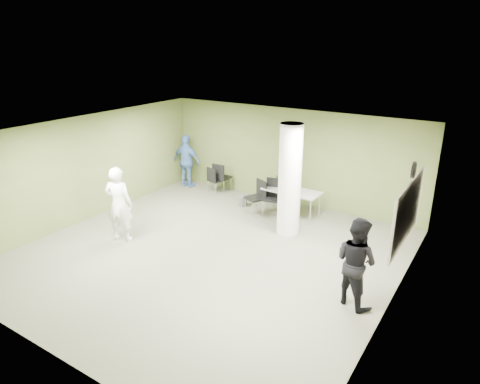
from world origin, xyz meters
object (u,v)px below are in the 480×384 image
Objects in this scene: folding_table at (291,192)px; woman_white at (119,204)px; man_blue at (187,161)px; man_black at (356,262)px; chair_back_left at (214,178)px.

folding_table is 0.87× the size of woman_white.
man_blue is at bearing 176.87° from folding_table.
folding_table is at bearing -24.78° from man_black.
chair_back_left is (-2.86, 0.36, -0.21)m from folding_table.
man_black reaches higher than folding_table.
folding_table is 0.92× the size of man_blue.
man_black is at bearing 161.87° from chair_back_left.
woman_white reaches higher than chair_back_left.
chair_back_left is at bearing -8.42° from man_black.
chair_back_left is at bearing 178.26° from man_blue.
woman_white is at bearing 105.42° from man_blue.
man_black is (5.70, -3.48, 0.37)m from chair_back_left.
woman_white is 4.12m from man_blue.
chair_back_left is 0.48× the size of man_blue.
folding_table is at bearing -173.82° from chair_back_left.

